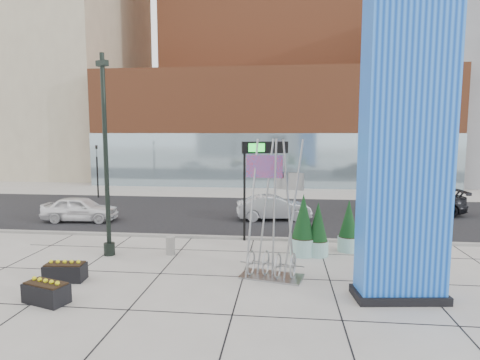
# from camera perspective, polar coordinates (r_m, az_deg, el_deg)

# --- Properties ---
(ground) EXTENTS (160.00, 160.00, 0.00)m
(ground) POSITION_cam_1_polar(r_m,az_deg,el_deg) (15.56, -2.93, -12.18)
(ground) COLOR #9E9991
(ground) RESTS_ON ground
(street_asphalt) EXTENTS (80.00, 12.00, 0.02)m
(street_asphalt) POSITION_cam_1_polar(r_m,az_deg,el_deg) (25.15, 0.71, -4.81)
(street_asphalt) COLOR black
(street_asphalt) RESTS_ON ground
(curb_edge) EXTENTS (80.00, 0.30, 0.12)m
(curb_edge) POSITION_cam_1_polar(r_m,az_deg,el_deg) (19.33, -1.03, -8.20)
(curb_edge) COLOR gray
(curb_edge) RESTS_ON ground
(tower_podium) EXTENTS (34.00, 10.00, 11.00)m
(tower_podium) POSITION_cam_1_polar(r_m,az_deg,el_deg) (41.56, 4.38, 7.34)
(tower_podium) COLOR brown
(tower_podium) RESTS_ON ground
(tower_glass_front) EXTENTS (34.00, 0.60, 5.00)m
(tower_glass_front) POSITION_cam_1_polar(r_m,az_deg,el_deg) (36.84, 4.09, 2.76)
(tower_glass_front) COLOR #8CA5B2
(tower_glass_front) RESTS_ON ground
(building_beige_left) EXTENTS (18.00, 20.00, 34.00)m
(building_beige_left) POSITION_cam_1_polar(r_m,az_deg,el_deg) (57.47, -24.83, 18.14)
(building_beige_left) COLOR tan
(building_beige_left) RESTS_ON ground
(blue_pylon) EXTENTS (2.84, 1.52, 9.06)m
(blue_pylon) POSITION_cam_1_polar(r_m,az_deg,el_deg) (12.71, 22.46, 3.23)
(blue_pylon) COLOR #0C40B9
(blue_pylon) RESTS_ON ground
(lamp_post) EXTENTS (0.56, 0.45, 8.16)m
(lamp_post) POSITION_cam_1_polar(r_m,az_deg,el_deg) (17.12, -18.45, 0.68)
(lamp_post) COLOR black
(lamp_post) RESTS_ON ground
(public_art_sculpture) EXTENTS (2.33, 1.53, 4.87)m
(public_art_sculpture) POSITION_cam_1_polar(r_m,az_deg,el_deg) (14.13, 4.63, -8.74)
(public_art_sculpture) COLOR #A2A4A6
(public_art_sculpture) RESTS_ON ground
(concrete_bollard) EXTENTS (0.38, 0.38, 0.74)m
(concrete_bollard) POSITION_cam_1_polar(r_m,az_deg,el_deg) (17.15, -9.86, -9.18)
(concrete_bollard) COLOR gray
(concrete_bollard) RESTS_ON ground
(overhead_street_sign) EXTENTS (2.14, 0.87, 4.64)m
(overhead_street_sign) POSITION_cam_1_polar(r_m,az_deg,el_deg) (18.39, 3.10, 3.42)
(overhead_street_sign) COLOR black
(overhead_street_sign) RESTS_ON ground
(round_planter_east) EXTENTS (0.89, 0.89, 2.23)m
(round_planter_east) POSITION_cam_1_polar(r_m,az_deg,el_deg) (17.81, 15.17, -6.45)
(round_planter_east) COLOR #98CCC3
(round_planter_east) RESTS_ON ground
(round_planter_mid) EXTENTS (1.03, 1.03, 2.57)m
(round_planter_mid) POSITION_cam_1_polar(r_m,az_deg,el_deg) (16.79, 8.96, -6.52)
(round_planter_mid) COLOR #98CCC3
(round_planter_mid) RESTS_ON ground
(round_planter_west) EXTENTS (0.89, 0.89, 2.23)m
(round_planter_west) POSITION_cam_1_polar(r_m,az_deg,el_deg) (16.87, 11.01, -7.06)
(round_planter_west) COLOR #98CCC3
(round_planter_west) RESTS_ON ground
(box_planter_north) EXTENTS (1.38, 0.77, 0.73)m
(box_planter_north) POSITION_cam_1_polar(r_m,az_deg,el_deg) (15.29, -23.60, -11.77)
(box_planter_north) COLOR black
(box_planter_north) RESTS_ON ground
(box_planter_south) EXTENTS (1.48, 1.05, 0.74)m
(box_planter_south) POSITION_cam_1_polar(r_m,az_deg,el_deg) (13.66, -25.85, -14.09)
(box_planter_south) COLOR black
(box_planter_south) RESTS_ON ground
(car_white_west) EXTENTS (4.29, 2.00, 1.42)m
(car_white_west) POSITION_cam_1_polar(r_m,az_deg,el_deg) (24.68, -21.78, -3.86)
(car_white_west) COLOR white
(car_white_west) RESTS_ON ground
(car_silver_mid) EXTENTS (4.46, 2.23, 1.41)m
(car_silver_mid) POSITION_cam_1_polar(r_m,az_deg,el_deg) (23.44, 4.79, -3.96)
(car_silver_mid) COLOR #ABAEB3
(car_silver_mid) RESTS_ON ground
(car_dark_east) EXTENTS (5.54, 2.48, 1.58)m
(car_dark_east) POSITION_cam_1_polar(r_m,az_deg,el_deg) (27.02, 24.02, -2.91)
(car_dark_east) COLOR black
(car_dark_east) RESTS_ON ground
(traffic_signal) EXTENTS (0.15, 0.18, 4.10)m
(traffic_signal) POSITION_cam_1_polar(r_m,az_deg,el_deg) (32.95, -19.65, 1.57)
(traffic_signal) COLOR black
(traffic_signal) RESTS_ON ground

